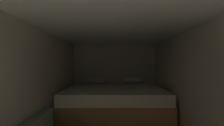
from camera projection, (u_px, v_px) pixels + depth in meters
name	position (u px, v px, depth m)	size (l,w,h in m)	color
wall_back	(114.00, 78.00, 5.15)	(2.47, 0.05, 1.96)	beige
wall_left	(30.00, 94.00, 2.49)	(0.05, 5.28, 1.96)	beige
wall_right	(201.00, 94.00, 2.47)	(0.05, 5.28, 1.96)	beige
ceiling_slab	(115.00, 23.00, 2.48)	(2.47, 5.28, 0.05)	white
bed	(114.00, 105.00, 4.12)	(2.25, 1.92, 1.02)	olive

